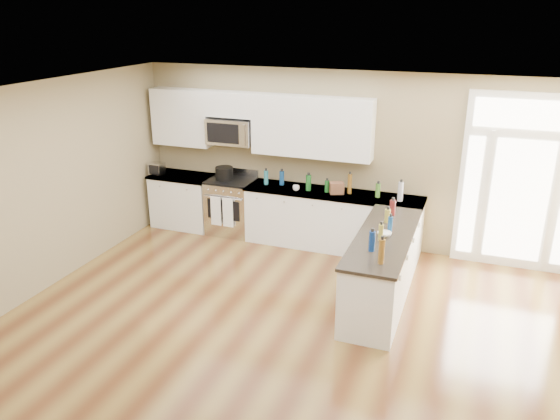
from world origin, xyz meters
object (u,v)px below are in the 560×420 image
peninsula_cabinet (382,270)px  kitchen_range (232,206)px  stockpot (224,173)px  toaster_oven (157,168)px

peninsula_cabinet → kitchen_range: size_ratio=2.15×
peninsula_cabinet → stockpot: bearing=154.1°
peninsula_cabinet → stockpot: stockpot is taller
peninsula_cabinet → stockpot: (-2.98, 1.45, 0.63)m
kitchen_range → toaster_oven: (-1.37, -0.10, 0.56)m
stockpot → toaster_oven: (-1.25, -0.10, -0.02)m
kitchen_range → toaster_oven: 1.48m
stockpot → peninsula_cabinet: bearing=-25.9°
stockpot → toaster_oven: bearing=-175.3°
peninsula_cabinet → toaster_oven: bearing=162.4°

